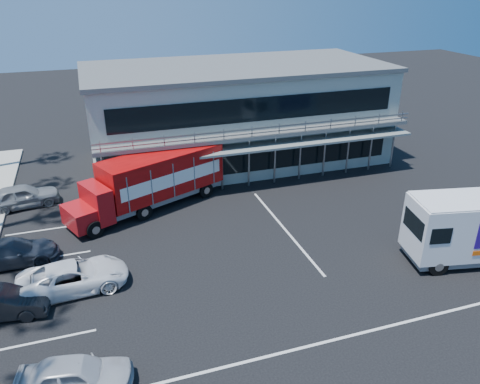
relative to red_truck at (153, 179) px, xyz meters
name	(u,v)px	position (x,y,z in m)	size (l,w,h in m)	color
ground	(272,262)	(4.64, -8.22, -1.87)	(120.00, 120.00, 0.00)	black
building	(237,113)	(7.64, 6.72, 1.78)	(22.40, 12.00, 7.30)	#969C8F
red_truck	(153,179)	(0.00, 0.00, 0.00)	(10.22, 6.21, 3.41)	#A80D11
white_van	(480,227)	(14.63, -11.18, -0.01)	(7.53, 3.83, 3.51)	silver
parked_car_a	(75,376)	(-4.86, -13.60, -1.20)	(1.59, 3.96, 1.35)	#B7B9BF
parked_car_b	(0,303)	(-7.86, -8.43, -1.22)	(1.38, 3.96, 1.31)	black
parked_car_c	(74,277)	(-4.88, -7.42, -1.19)	(2.28, 4.93, 1.37)	white
parked_car_d	(11,252)	(-7.86, -4.22, -1.21)	(1.85, 4.55, 1.32)	#2F343F
parked_car_e	(23,196)	(-7.86, 2.58, -1.14)	(1.74, 4.32, 1.47)	gray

